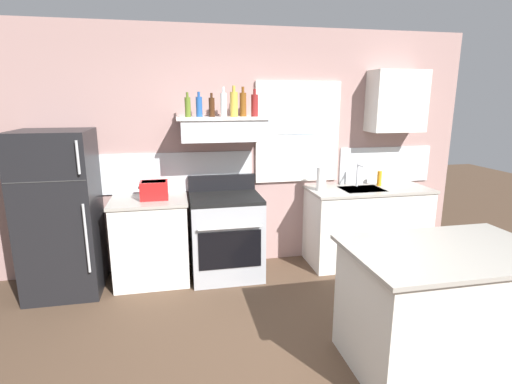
# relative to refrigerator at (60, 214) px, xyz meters

# --- Properties ---
(back_wall) EXTENTS (5.40, 0.11, 2.70)m
(back_wall) POSITION_rel_refrigerator_xyz_m (1.93, 0.39, 0.53)
(back_wall) COLOR gray
(back_wall) RESTS_ON ground_plane
(refrigerator) EXTENTS (0.70, 0.72, 1.64)m
(refrigerator) POSITION_rel_refrigerator_xyz_m (0.00, 0.00, 0.00)
(refrigerator) COLOR black
(refrigerator) RESTS_ON ground_plane
(counter_left_of_stove) EXTENTS (0.79, 0.63, 0.91)m
(counter_left_of_stove) POSITION_rel_refrigerator_xyz_m (0.85, 0.06, -0.36)
(counter_left_of_stove) COLOR silver
(counter_left_of_stove) RESTS_ON ground_plane
(toaster) EXTENTS (0.30, 0.20, 0.19)m
(toaster) POSITION_rel_refrigerator_xyz_m (0.91, 0.04, 0.19)
(toaster) COLOR red
(toaster) RESTS_ON counter_left_of_stove
(stove_range) EXTENTS (0.76, 0.69, 1.09)m
(stove_range) POSITION_rel_refrigerator_xyz_m (1.65, 0.02, -0.36)
(stove_range) COLOR #9EA0A5
(stove_range) RESTS_ON ground_plane
(range_hood_shelf) EXTENTS (0.96, 0.52, 0.24)m
(range_hood_shelf) POSITION_rel_refrigerator_xyz_m (1.65, 0.12, 0.80)
(range_hood_shelf) COLOR silver
(bottle_olive_oil_square) EXTENTS (0.06, 0.06, 0.25)m
(bottle_olive_oil_square) POSITION_rel_refrigerator_xyz_m (1.29, 0.11, 1.03)
(bottle_olive_oil_square) COLOR #4C601E
(bottle_olive_oil_square) RESTS_ON range_hood_shelf
(bottle_blue_liqueur) EXTENTS (0.07, 0.07, 0.26)m
(bottle_blue_liqueur) POSITION_rel_refrigerator_xyz_m (1.41, 0.16, 1.03)
(bottle_blue_liqueur) COLOR #1E478C
(bottle_blue_liqueur) RESTS_ON range_hood_shelf
(bottle_brown_stout) EXTENTS (0.06, 0.06, 0.24)m
(bottle_brown_stout) POSITION_rel_refrigerator_xyz_m (1.54, 0.13, 1.03)
(bottle_brown_stout) COLOR #381E0F
(bottle_brown_stout) RESTS_ON range_hood_shelf
(bottle_clear_tall) EXTENTS (0.06, 0.06, 0.30)m
(bottle_clear_tall) POSITION_rel_refrigerator_xyz_m (1.66, 0.08, 1.05)
(bottle_clear_tall) COLOR silver
(bottle_clear_tall) RESTS_ON range_hood_shelf
(bottle_champagne_gold_foil) EXTENTS (0.08, 0.08, 0.32)m
(bottle_champagne_gold_foil) POSITION_rel_refrigerator_xyz_m (1.76, 0.06, 1.06)
(bottle_champagne_gold_foil) COLOR #B29333
(bottle_champagne_gold_foil) RESTS_ON range_hood_shelf
(bottle_amber_wine) EXTENTS (0.07, 0.07, 0.31)m
(bottle_amber_wine) POSITION_rel_refrigerator_xyz_m (1.88, 0.16, 1.05)
(bottle_amber_wine) COLOR brown
(bottle_amber_wine) RESTS_ON range_hood_shelf
(bottle_red_label_wine) EXTENTS (0.07, 0.07, 0.29)m
(bottle_red_label_wine) POSITION_rel_refrigerator_xyz_m (1.99, 0.12, 1.04)
(bottle_red_label_wine) COLOR maroon
(bottle_red_label_wine) RESTS_ON range_hood_shelf
(counter_right_with_sink) EXTENTS (1.43, 0.63, 0.91)m
(counter_right_with_sink) POSITION_rel_refrigerator_xyz_m (3.35, 0.06, -0.36)
(counter_right_with_sink) COLOR silver
(counter_right_with_sink) RESTS_ON ground_plane
(sink_faucet) EXTENTS (0.03, 0.17, 0.28)m
(sink_faucet) POSITION_rel_refrigerator_xyz_m (3.25, 0.16, 0.26)
(sink_faucet) COLOR silver
(sink_faucet) RESTS_ON counter_right_with_sink
(paper_towel_roll) EXTENTS (0.11, 0.11, 0.27)m
(paper_towel_roll) POSITION_rel_refrigerator_xyz_m (2.75, 0.06, 0.22)
(paper_towel_roll) COLOR white
(paper_towel_roll) RESTS_ON counter_right_with_sink
(dish_soap_bottle) EXTENTS (0.06, 0.06, 0.18)m
(dish_soap_bottle) POSITION_rel_refrigerator_xyz_m (3.53, 0.16, 0.18)
(dish_soap_bottle) COLOR orange
(dish_soap_bottle) RESTS_ON counter_right_with_sink
(kitchen_island) EXTENTS (1.40, 0.90, 0.91)m
(kitchen_island) POSITION_rel_refrigerator_xyz_m (2.99, -1.81, -0.36)
(kitchen_island) COLOR silver
(kitchen_island) RESTS_ON ground_plane
(upper_cabinet_right) EXTENTS (0.64, 0.32, 0.70)m
(upper_cabinet_right) POSITION_rel_refrigerator_xyz_m (3.70, 0.20, 1.08)
(upper_cabinet_right) COLOR silver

